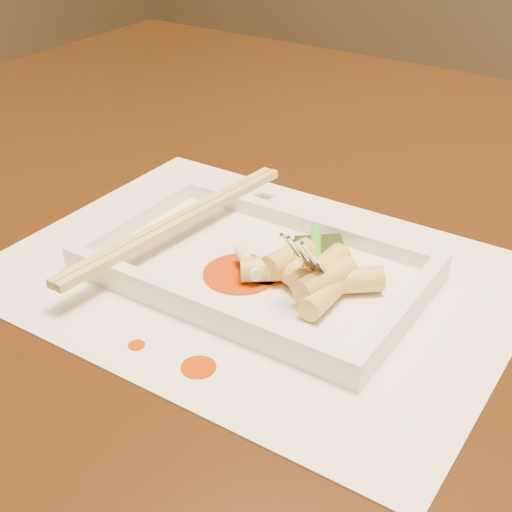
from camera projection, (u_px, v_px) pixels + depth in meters
The scene contains 25 objects.
table at pixel (398, 300), 0.72m from camera, with size 1.40×0.90×0.75m.
placemat at pixel (256, 276), 0.57m from camera, with size 0.40×0.30×0.00m, color white.
sauce_splatter_a at pixel (199, 367), 0.47m from camera, with size 0.02×0.02×0.00m, color #B63505.
sauce_splatter_b at pixel (136, 345), 0.49m from camera, with size 0.01×0.01×0.00m, color #B63505.
plate_base at pixel (256, 271), 0.57m from camera, with size 0.26×0.16×0.01m, color white.
plate_rim_far at pixel (303, 222), 0.61m from camera, with size 0.26×0.01×0.01m, color white.
plate_rim_near at pixel (199, 305), 0.51m from camera, with size 0.26×0.01×0.01m, color white.
plate_rim_left at pixel (137, 218), 0.62m from camera, with size 0.01×0.14×0.01m, color white.
plate_rim_right at pixel (403, 310), 0.50m from camera, with size 0.01×0.14×0.01m, color white.
veg_piece at pixel (320, 249), 0.57m from camera, with size 0.04×0.03×0.01m, color black.
scallion_white at pixel (248, 262), 0.55m from camera, with size 0.01×0.01×0.04m, color #EAEACC.
scallion_green at pixel (315, 257), 0.55m from camera, with size 0.01×0.01×0.09m, color green.
chopstick_a at pixel (174, 220), 0.59m from camera, with size 0.01×0.25×0.01m, color tan.
chopstick_b at pixel (181, 223), 0.59m from camera, with size 0.01×0.25×0.01m, color tan.
fork at pixel (352, 196), 0.51m from camera, with size 0.09×0.10×0.14m, color silver, non-canonical shape.
sauce_blob_0 at pixel (268, 271), 0.56m from camera, with size 0.04×0.04×0.00m, color #B63505.
sauce_blob_1 at pixel (240, 274), 0.55m from camera, with size 0.06×0.06×0.00m, color #B63505.
rice_cake_0 at pixel (316, 273), 0.54m from camera, with size 0.02×0.02×0.05m, color #E6CF6B.
rice_cake_1 at pixel (324, 295), 0.51m from camera, with size 0.02×0.02×0.05m, color #E6CF6B.
rice_cake_2 at pixel (325, 280), 0.52m from camera, with size 0.02×0.02×0.05m, color #E6CF6B.
rice_cake_3 at pixel (349, 280), 0.53m from camera, with size 0.02×0.02×0.05m, color #E6CF6B.
rice_cake_4 at pixel (298, 278), 0.53m from camera, with size 0.02×0.02×0.04m, color #E6CF6B.
rice_cake_5 at pixel (289, 258), 0.54m from camera, with size 0.02×0.02×0.04m, color #E6CF6B.
rice_cake_6 at pixel (271, 269), 0.54m from camera, with size 0.02×0.02×0.05m, color #E6CF6B.
rice_cake_7 at pixel (327, 265), 0.55m from camera, with size 0.02×0.02×0.04m, color #E6CF6B.
Camera 1 is at (0.20, -0.57, 1.06)m, focal length 50.00 mm.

